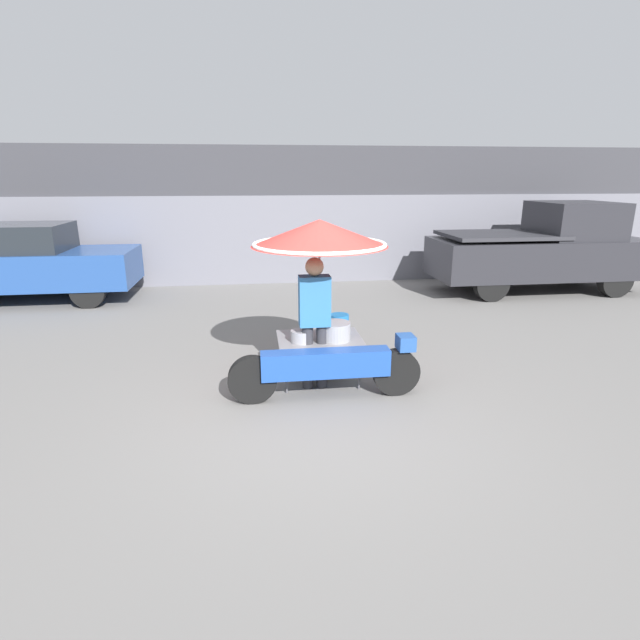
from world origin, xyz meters
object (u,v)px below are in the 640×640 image
Objects in this scene: vendor_motorcycle_cart at (321,265)px; pickup_truck at (544,250)px; vendor_person at (315,316)px; parked_car at (27,262)px.

pickup_truck is at bearing 38.65° from vendor_motorcycle_cart.
pickup_truck is (5.78, 4.63, -0.59)m from vendor_motorcycle_cart.
parked_car is at bearing 135.79° from vendor_person.
parked_car is (-5.54, 5.16, -0.71)m from vendor_motorcycle_cart.
parked_car is 11.33m from pickup_truck.
vendor_motorcycle_cart is at bearing -42.99° from parked_car.
pickup_truck is at bearing -2.71° from parked_car.
vendor_person is at bearing -141.08° from pickup_truck.
vendor_person is 7.58m from parked_car.
parked_car is at bearing 137.01° from vendor_motorcycle_cart.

